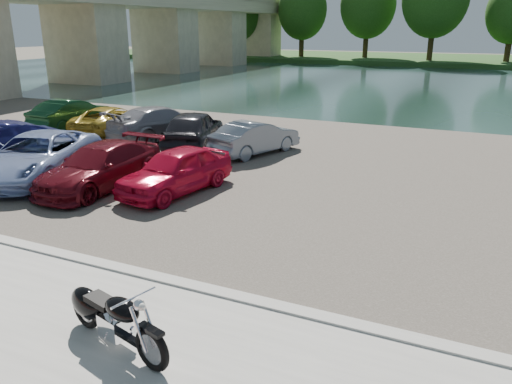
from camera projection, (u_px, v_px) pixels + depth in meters
ground at (126, 351)px, 7.65m from camera, size 200.00×200.00×0.00m
kerb at (194, 288)px, 9.35m from camera, size 60.00×0.30×0.14m
parking_lot at (332, 171)px, 17.12m from camera, size 60.00×18.00×0.04m
river at (430, 86)px, 42.12m from camera, size 120.00×40.00×0.00m
far_bank at (457, 60)px, 69.60m from camera, size 120.00×24.00×0.60m
bridge at (159, 19)px, 52.40m from camera, size 7.00×56.00×8.55m
far_trees at (500, 3)px, 60.25m from camera, size 70.25×10.68×12.52m
motorcycle at (108, 315)px, 7.58m from camera, size 2.28×0.95×1.05m
car_2 at (38, 156)px, 16.04m from camera, size 3.90×5.69×1.45m
car_3 at (100, 167)px, 15.10m from camera, size 1.95×4.58×1.32m
car_4 at (176, 170)px, 14.67m from camera, size 2.19×4.12×1.33m
car_5 at (72, 114)px, 23.95m from camera, size 1.62×4.33×1.41m
car_6 at (111, 119)px, 23.08m from camera, size 2.53×4.58×1.21m
car_7 at (161, 122)px, 21.79m from camera, size 3.29×5.29×1.43m
car_8 at (194, 129)px, 20.18m from camera, size 3.02×4.81×1.53m
car_9 at (255, 137)px, 19.21m from camera, size 2.52×4.06×1.26m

